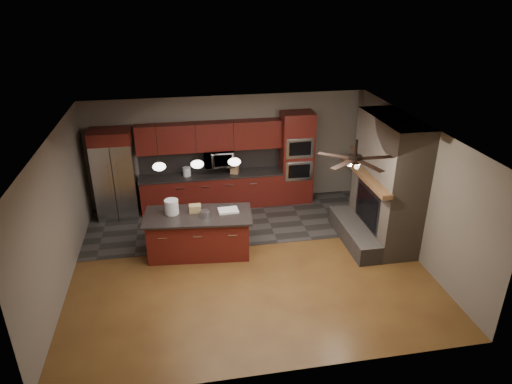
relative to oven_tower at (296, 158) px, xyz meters
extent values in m
plane|color=brown|center=(-1.70, -2.69, -1.19)|extent=(7.00, 7.00, 0.00)
cube|color=white|center=(-1.70, -2.69, 1.61)|extent=(7.00, 6.00, 0.02)
cube|color=#655C51|center=(-1.70, 0.31, 0.21)|extent=(7.00, 0.02, 2.80)
cube|color=#655C51|center=(1.80, -2.69, 0.21)|extent=(0.02, 6.00, 2.80)
cube|color=#655C51|center=(-5.20, -2.69, 0.21)|extent=(0.02, 6.00, 2.80)
cube|color=#373432|center=(-1.70, -0.89, -1.19)|extent=(7.00, 2.40, 0.01)
cube|color=#695A4B|center=(1.40, -2.29, 0.21)|extent=(0.80, 2.00, 2.80)
cube|color=#4A443D|center=(0.75, -2.29, -0.99)|extent=(0.50, 2.00, 0.40)
cube|color=#2D2D30|center=(1.02, -2.29, -0.37)|extent=(0.05, 1.20, 0.95)
cube|color=black|center=(1.00, -2.29, -0.37)|extent=(0.02, 1.00, 0.75)
cube|color=brown|center=(0.90, -2.29, 0.36)|extent=(0.22, 2.10, 0.10)
cube|color=#5C1114|center=(-2.18, 0.01, -0.76)|extent=(3.55, 0.60, 0.86)
cube|color=black|center=(-2.18, 0.01, -0.31)|extent=(3.59, 0.64, 0.04)
cube|color=black|center=(-2.18, 0.29, 0.01)|extent=(3.55, 0.03, 0.60)
cube|color=#5C1114|center=(-2.18, 0.13, 0.66)|extent=(3.55, 0.35, 0.70)
cube|color=#5C1114|center=(0.00, 0.01, 0.00)|extent=(0.80, 0.60, 2.38)
cube|color=silver|center=(0.00, -0.30, -0.24)|extent=(0.70, 0.03, 0.52)
cube|color=black|center=(0.00, -0.32, -0.24)|extent=(0.55, 0.02, 0.35)
cube|color=silver|center=(0.00, -0.30, 0.36)|extent=(0.70, 0.03, 0.52)
cube|color=black|center=(0.00, -0.32, 0.36)|extent=(0.55, 0.02, 0.35)
imported|color=silver|center=(-1.98, 0.06, 0.11)|extent=(0.73, 0.41, 0.50)
cube|color=silver|center=(-4.49, -0.07, -0.24)|extent=(0.95, 0.72, 1.89)
cube|color=#2D2D30|center=(-4.49, -0.44, -0.24)|extent=(0.02, 0.02, 1.87)
cube|color=silver|center=(-4.59, -0.45, -0.19)|extent=(0.03, 0.03, 0.95)
cube|color=silver|center=(-4.39, -0.45, -0.19)|extent=(0.03, 0.03, 0.95)
cube|color=#5C1114|center=(-4.49, -0.08, 0.85)|extent=(0.95, 0.72, 0.30)
cube|color=#5C1114|center=(-2.66, -2.17, -0.75)|extent=(2.14, 1.06, 0.88)
cube|color=black|center=(-2.66, -2.17, -0.29)|extent=(2.30, 1.22, 0.04)
cylinder|color=silver|center=(-3.18, -2.03, -0.12)|extent=(0.33, 0.33, 0.31)
cylinder|color=#A9A8AD|center=(-2.51, -2.29, -0.21)|extent=(0.25, 0.25, 0.13)
cube|color=white|center=(-2.02, -2.13, -0.25)|extent=(0.42, 0.30, 0.04)
cube|color=tan|center=(-2.70, -2.04, -0.19)|extent=(0.24, 0.18, 0.16)
cylinder|color=white|center=(-2.79, 0.01, -0.18)|extent=(0.21, 0.21, 0.22)
cube|color=#A37C54|center=(-1.60, -0.04, -0.19)|extent=(0.23, 0.21, 0.21)
cylinder|color=black|center=(-3.35, -1.99, 1.22)|extent=(0.01, 0.01, 0.78)
ellipsoid|color=white|center=(-3.35, -1.99, 0.77)|extent=(0.26, 0.26, 0.16)
cylinder|color=black|center=(-2.60, -1.99, 1.22)|extent=(0.01, 0.01, 0.78)
ellipsoid|color=white|center=(-2.60, -1.99, 0.77)|extent=(0.26, 0.26, 0.16)
cylinder|color=black|center=(-1.85, -1.99, 1.22)|extent=(0.01, 0.01, 0.78)
ellipsoid|color=white|center=(-1.85, -1.99, 0.77)|extent=(0.26, 0.26, 0.16)
cylinder|color=black|center=(0.10, -3.49, 1.46)|extent=(0.04, 0.04, 0.30)
cylinder|color=black|center=(0.10, -3.49, 1.26)|extent=(0.24, 0.24, 0.12)
cube|color=black|center=(0.48, -3.49, 1.26)|extent=(0.60, 0.12, 0.01)
cube|color=black|center=(0.22, -3.13, 1.26)|extent=(0.30, 0.61, 0.01)
cube|color=black|center=(-0.21, -3.27, 1.26)|extent=(0.56, 0.45, 0.01)
cube|color=black|center=(-0.21, -3.72, 1.26)|extent=(0.56, 0.45, 0.01)
cube|color=black|center=(0.22, -3.85, 1.26)|extent=(0.30, 0.61, 0.01)
camera|label=1|loc=(-2.94, -10.58, 4.08)|focal=32.00mm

